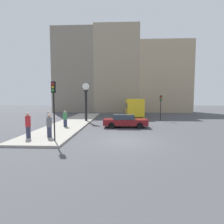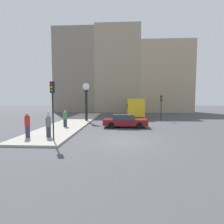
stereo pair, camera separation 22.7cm
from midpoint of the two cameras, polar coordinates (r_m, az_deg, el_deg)
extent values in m
plane|color=#47474C|center=(12.61, 4.33, -9.44)|extent=(120.00, 120.00, 0.00)
cube|color=#A39E93|center=(22.45, -11.75, -3.13)|extent=(3.95, 22.52, 0.15)
cube|color=gray|center=(40.59, -11.47, 12.84)|extent=(8.94, 5.00, 17.89)
cube|color=gray|center=(39.37, 2.02, 13.50)|extent=(9.52, 5.00, 18.31)
cube|color=tan|center=(40.27, 17.09, 10.68)|extent=(11.08, 5.00, 14.94)
cube|color=maroon|center=(18.31, 4.66, -3.25)|extent=(4.53, 1.84, 0.59)
cube|color=#2D3842|center=(18.24, 4.11, -1.55)|extent=(2.18, 1.66, 0.50)
cylinder|color=black|center=(19.23, 8.79, -3.64)|extent=(0.64, 0.22, 0.64)
cylinder|color=black|center=(17.63, 9.31, -4.40)|extent=(0.64, 0.22, 0.64)
cylinder|color=black|center=(19.16, 0.38, -3.62)|extent=(0.64, 0.22, 0.64)
cylinder|color=black|center=(17.56, 0.12, -4.38)|extent=(0.64, 0.22, 0.64)
cube|color=gold|center=(29.47, 7.43, 1.79)|extent=(2.40, 9.84, 2.55)
cube|color=#1E232D|center=(29.46, 7.43, 2.12)|extent=(2.42, 9.65, 0.76)
cylinder|color=black|center=(32.67, 8.86, -0.04)|extent=(0.28, 0.90, 0.90)
cylinder|color=black|center=(32.53, 5.15, -0.02)|extent=(0.28, 0.90, 0.90)
cylinder|color=black|center=(26.63, 10.16, -1.10)|extent=(0.28, 0.90, 0.90)
cylinder|color=black|center=(26.45, 5.60, -1.08)|extent=(0.28, 0.90, 0.90)
cylinder|color=black|center=(12.43, -18.20, -1.56)|extent=(0.09, 0.09, 3.24)
cube|color=black|center=(12.38, -18.43, 7.67)|extent=(0.26, 0.20, 0.76)
cylinder|color=red|center=(12.29, -18.67, 8.67)|extent=(0.15, 0.04, 0.15)
cylinder|color=orange|center=(12.27, -18.64, 7.70)|extent=(0.15, 0.04, 0.15)
cylinder|color=green|center=(12.26, -18.62, 6.72)|extent=(0.15, 0.04, 0.15)
cylinder|color=black|center=(24.46, 15.97, 0.34)|extent=(0.09, 0.09, 2.64)
cube|color=black|center=(24.40, 16.06, 4.33)|extent=(0.26, 0.20, 0.76)
cylinder|color=red|center=(24.28, 16.14, 4.82)|extent=(0.15, 0.04, 0.15)
cylinder|color=orange|center=(24.28, 16.12, 4.32)|extent=(0.15, 0.04, 0.15)
cylinder|color=green|center=(24.28, 16.11, 3.83)|extent=(0.15, 0.04, 0.15)
cylinder|color=black|center=(22.50, -8.11, 1.90)|extent=(0.32, 0.32, 3.73)
cube|color=black|center=(22.50, -8.17, 6.89)|extent=(0.41, 0.41, 0.19)
cylinder|color=black|center=(22.53, -8.19, 8.29)|extent=(0.99, 0.04, 0.99)
cylinder|color=white|center=(22.53, -8.19, 8.29)|extent=(0.91, 0.06, 0.91)
cylinder|color=#2D334C|center=(18.20, -19.68, -3.73)|extent=(0.27, 0.27, 0.70)
cylinder|color=#729ED8|center=(18.12, -19.74, -1.59)|extent=(0.32, 0.32, 0.66)
sphere|color=tan|center=(18.08, -19.78, -0.18)|extent=(0.24, 0.24, 0.24)
cylinder|color=#2D334C|center=(18.42, -14.69, -3.49)|extent=(0.36, 0.36, 0.72)
cylinder|color=#387A47|center=(18.33, -14.74, -1.32)|extent=(0.42, 0.42, 0.67)
sphere|color=tan|center=(18.29, -14.77, 0.09)|extent=(0.23, 0.23, 0.23)
cylinder|color=#2D334C|center=(14.26, -25.41, -5.90)|extent=(0.31, 0.31, 0.83)
cylinder|color=red|center=(14.15, -25.52, -2.71)|extent=(0.37, 0.37, 0.77)
sphere|color=tan|center=(14.09, -25.59, -0.65)|extent=(0.25, 0.25, 0.25)
cylinder|color=#2D334C|center=(13.87, -19.55, -6.14)|extent=(0.33, 0.33, 0.76)
cylinder|color=slate|center=(13.76, -19.63, -3.12)|extent=(0.39, 0.39, 0.71)
sphere|color=tan|center=(13.71, -19.69, -1.11)|extent=(0.25, 0.25, 0.25)
camera|label=1|loc=(0.11, -89.67, 0.03)|focal=28.00mm
camera|label=2|loc=(0.11, 90.33, -0.03)|focal=28.00mm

